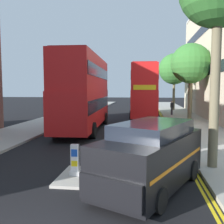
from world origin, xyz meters
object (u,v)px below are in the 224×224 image
(keep_left_bollard, at_px, (75,161))
(taxi_minivan, at_px, (150,156))
(double_decker_bus_oncoming, at_px, (144,90))
(double_decker_bus_away, at_px, (84,91))
(pedestrian_far, at_px, (172,108))

(keep_left_bollard, xyz_separation_m, taxi_minivan, (2.62, -0.70, 0.46))
(double_decker_bus_oncoming, bearing_deg, double_decker_bus_away, -115.80)
(pedestrian_far, bearing_deg, double_decker_bus_oncoming, -147.48)
(keep_left_bollard, xyz_separation_m, double_decker_bus_oncoming, (2.30, 19.89, 2.42))
(double_decker_bus_away, height_order, double_decker_bus_oncoming, same)
(double_decker_bus_away, bearing_deg, double_decker_bus_oncoming, 64.20)
(keep_left_bollard, distance_m, pedestrian_far, 22.62)
(double_decker_bus_away, height_order, pedestrian_far, double_decker_bus_away)
(double_decker_bus_away, bearing_deg, keep_left_bollard, -78.23)
(double_decker_bus_oncoming, distance_m, taxi_minivan, 20.69)
(taxi_minivan, distance_m, pedestrian_far, 22.82)
(double_decker_bus_oncoming, height_order, taxi_minivan, double_decker_bus_oncoming)
(double_decker_bus_away, distance_m, taxi_minivan, 12.42)
(keep_left_bollard, distance_m, taxi_minivan, 2.75)
(keep_left_bollard, xyz_separation_m, pedestrian_far, (5.51, 21.94, 0.38))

